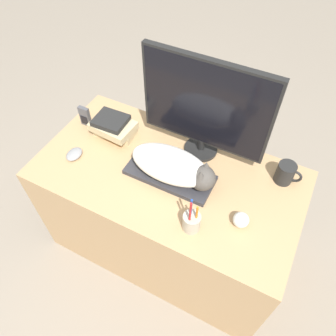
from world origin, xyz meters
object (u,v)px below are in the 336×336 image
at_px(computer_mouse, 74,154).
at_px(book_stack, 113,127).
at_px(phone, 85,117).
at_px(pen_cup, 192,221).
at_px(cat, 175,166).
at_px(coffee_mug, 286,173).
at_px(keyboard, 170,175).
at_px(monitor, 205,107).
at_px(baseball, 241,220).

bearing_deg(computer_mouse, book_stack, 66.92).
bearing_deg(phone, pen_cup, -22.24).
distance_m(cat, coffee_mug, 0.51).
height_order(keyboard, phone, phone).
distance_m(pen_cup, phone, 0.83).
bearing_deg(computer_mouse, cat, 11.48).
bearing_deg(cat, book_stack, 164.18).
height_order(cat, coffee_mug, cat).
bearing_deg(computer_mouse, pen_cup, -8.19).
xyz_separation_m(pen_cup, book_stack, (-0.59, 0.32, 0.01)).
distance_m(keyboard, coffee_mug, 0.54).
bearing_deg(monitor, phone, -170.22).
bearing_deg(keyboard, computer_mouse, -167.93).
distance_m(monitor, phone, 0.68).
relative_size(monitor, baseball, 8.84).
relative_size(cat, coffee_mug, 3.44).
bearing_deg(baseball, computer_mouse, -179.31).
height_order(baseball, book_stack, book_stack).
bearing_deg(keyboard, book_stack, 163.20).
bearing_deg(pen_cup, computer_mouse, 171.81).
height_order(computer_mouse, baseball, baseball).
relative_size(computer_mouse, baseball, 1.37).
bearing_deg(keyboard, coffee_mug, 24.83).
bearing_deg(computer_mouse, baseball, 0.69).
xyz_separation_m(monitor, coffee_mug, (0.42, 0.00, -0.23)).
bearing_deg(phone, monitor, 9.78).
bearing_deg(book_stack, monitor, 12.97).
relative_size(cat, monitor, 0.68).
bearing_deg(keyboard, phone, 168.73).
distance_m(phone, book_stack, 0.18).
xyz_separation_m(keyboard, book_stack, (-0.39, 0.12, 0.04)).
bearing_deg(book_stack, coffee_mug, 6.98).
bearing_deg(baseball, coffee_mug, 72.06).
bearing_deg(computer_mouse, phone, 111.13).
relative_size(pen_cup, book_stack, 0.90).
height_order(cat, baseball, cat).
relative_size(pen_cup, baseball, 2.98).
bearing_deg(cat, keyboard, 180.00).
distance_m(cat, baseball, 0.37).
bearing_deg(phone, baseball, -12.24).
bearing_deg(cat, coffee_mug, 26.03).
distance_m(coffee_mug, book_stack, 0.88).
height_order(keyboard, computer_mouse, computer_mouse).
distance_m(keyboard, book_stack, 0.41).
xyz_separation_m(keyboard, coffee_mug, (0.49, 0.22, 0.04)).
bearing_deg(coffee_mug, monitor, -179.58).
bearing_deg(monitor, computer_mouse, -149.23).
bearing_deg(keyboard, cat, 0.00).
xyz_separation_m(pen_cup, phone, (-0.77, 0.32, 0.01)).
relative_size(keyboard, coffee_mug, 3.51).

